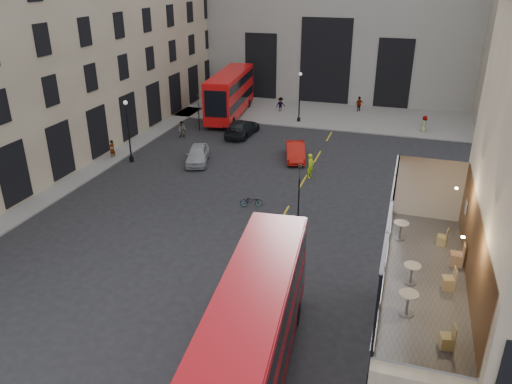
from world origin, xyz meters
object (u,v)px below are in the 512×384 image
(cafe_table_near, at_px, (408,300))
(street_lamp_b, at_px, (299,100))
(cafe_chair_c, at_px, (457,258))
(bicycle, at_px, (251,201))
(cyclist, at_px, (311,166))
(car_a, at_px, (198,155))
(pedestrian_e, at_px, (112,149))
(pedestrian_d, at_px, (424,124))
(street_lamp_a, at_px, (129,135))
(cafe_table_far, at_px, (401,228))
(bus_far, at_px, (230,92))
(traffic_light_far, at_px, (198,107))
(cafe_chair_b, at_px, (448,282))
(car_c, at_px, (242,128))
(pedestrian_a, at_px, (182,130))
(pedestrian_b, at_px, (281,105))
(bus_near, at_px, (255,325))
(pedestrian_c, at_px, (359,104))
(car_b, at_px, (295,151))
(cafe_chair_d, at_px, (442,240))
(cafe_table_mid, at_px, (412,271))
(traffic_light_near, at_px, (299,184))

(cafe_table_near, bearing_deg, street_lamp_b, 108.04)
(cafe_chair_c, bearing_deg, bicycle, 136.38)
(cyclist, bearing_deg, car_a, 107.23)
(pedestrian_e, bearing_deg, pedestrian_d, 134.24)
(street_lamp_a, bearing_deg, bicycle, -22.97)
(cyclist, relative_size, pedestrian_d, 1.13)
(cafe_table_far, distance_m, cafe_chair_c, 2.65)
(bus_far, bearing_deg, traffic_light_far, -100.64)
(cafe_chair_b, bearing_deg, car_c, 121.80)
(cafe_chair_b, bearing_deg, pedestrian_a, 131.42)
(cyclist, height_order, pedestrian_b, cyclist)
(bus_near, relative_size, pedestrian_c, 6.39)
(bus_far, height_order, car_a, bus_far)
(pedestrian_d, relative_size, cafe_chair_c, 1.83)
(street_lamp_b, xyz_separation_m, pedestrian_b, (-2.89, 3.25, -1.52))
(pedestrian_b, height_order, cafe_table_near, cafe_table_near)
(pedestrian_e, bearing_deg, car_b, 118.95)
(bicycle, xyz_separation_m, cafe_chair_d, (11.67, -10.13, 4.42))
(cafe_table_mid, bearing_deg, pedestrian_e, 142.81)
(cafe_chair_d, bearing_deg, cafe_table_mid, -109.76)
(traffic_light_far, xyz_separation_m, bus_far, (1.15, 6.13, 0.29))
(pedestrian_d, relative_size, cafe_table_near, 2.10)
(street_lamp_a, relative_size, cafe_chair_c, 5.60)
(bus_far, relative_size, cafe_chair_d, 15.99)
(car_a, bearing_deg, pedestrian_e, 172.15)
(car_c, bearing_deg, cafe_chair_c, 127.84)
(street_lamp_b, relative_size, car_c, 1.01)
(street_lamp_a, bearing_deg, cafe_chair_b, -37.50)
(bus_near, distance_m, cafe_table_far, 7.44)
(traffic_light_near, distance_m, cafe_table_mid, 14.75)
(pedestrian_a, xyz_separation_m, pedestrian_d, (22.50, 8.76, 0.06))
(cyclist, bearing_deg, pedestrian_a, 85.00)
(car_a, height_order, car_b, car_a)
(bus_far, distance_m, bicycle, 23.49)
(street_lamp_b, distance_m, pedestrian_e, 20.47)
(bus_far, relative_size, pedestrian_d, 7.12)
(car_b, relative_size, car_c, 0.84)
(car_c, relative_size, pedestrian_e, 3.21)
(pedestrian_d, bearing_deg, pedestrian_c, 13.28)
(pedestrian_a, distance_m, pedestrian_d, 24.15)
(street_lamp_b, relative_size, pedestrian_a, 3.29)
(traffic_light_far, xyz_separation_m, cafe_chair_c, (22.67, -26.90, 2.46))
(cafe_table_far, bearing_deg, street_lamp_a, 145.51)
(cafe_table_near, relative_size, cafe_chair_d, 1.07)
(bus_near, height_order, pedestrian_e, bus_near)
(bicycle, distance_m, cafe_chair_c, 17.40)
(car_a, bearing_deg, traffic_light_far, 95.60)
(street_lamp_a, xyz_separation_m, pedestrian_a, (1.32, 7.40, -1.59))
(car_a, relative_size, cafe_chair_b, 5.08)
(cyclist, bearing_deg, cafe_table_mid, -139.82)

